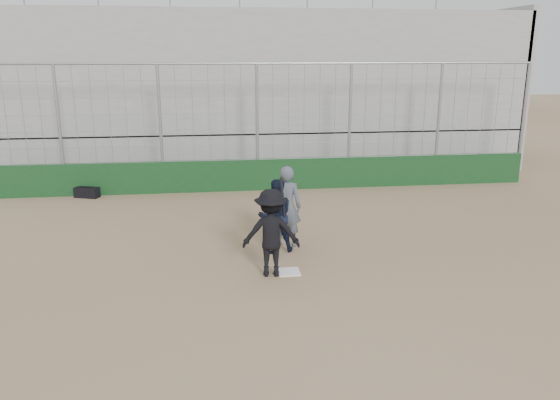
{
  "coord_description": "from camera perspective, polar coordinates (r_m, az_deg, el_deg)",
  "views": [
    {
      "loc": [
        -1.51,
        -10.2,
        4.31
      ],
      "look_at": [
        0.0,
        1.4,
        1.15
      ],
      "focal_mm": 35.0,
      "sensor_mm": 36.0,
      "label": 1
    }
  ],
  "objects": [
    {
      "name": "ground",
      "position": [
        11.17,
        0.94,
        -7.57
      ],
      "size": [
        90.0,
        90.0,
        0.0
      ],
      "primitive_type": "plane",
      "color": "brown",
      "rests_on": "ground"
    },
    {
      "name": "home_plate",
      "position": [
        11.17,
        0.94,
        -7.52
      ],
      "size": [
        0.44,
        0.44,
        0.02
      ],
      "primitive_type": "cube",
      "color": "white",
      "rests_on": "ground"
    },
    {
      "name": "backstop",
      "position": [
        17.58,
        -2.36,
        4.12
      ],
      "size": [
        18.1,
        0.25,
        4.04
      ],
      "color": "black",
      "rests_on": "ground"
    },
    {
      "name": "bleachers",
      "position": [
        22.24,
        -3.58,
        11.52
      ],
      "size": [
        20.25,
        6.7,
        6.98
      ],
      "color": "gray",
      "rests_on": "ground"
    },
    {
      "name": "batter_at_plate",
      "position": [
        10.77,
        -0.93,
        -3.43
      ],
      "size": [
        1.21,
        0.83,
        1.92
      ],
      "color": "black",
      "rests_on": "ground"
    },
    {
      "name": "catcher_crouched",
      "position": [
        12.07,
        -0.43,
        -2.96
      ],
      "size": [
        0.92,
        0.78,
        1.13
      ],
      "color": "black",
      "rests_on": "ground"
    },
    {
      "name": "umpire",
      "position": [
        12.42,
        0.67,
        -1.08
      ],
      "size": [
        0.8,
        0.65,
        1.69
      ],
      "primitive_type": "imported",
      "rotation": [
        0.0,
        0.0,
        2.81
      ],
      "color": "#484F5B",
      "rests_on": "ground"
    },
    {
      "name": "equipment_bag",
      "position": [
        17.8,
        -19.52,
        0.76
      ],
      "size": [
        0.8,
        0.55,
        0.35
      ],
      "color": "black",
      "rests_on": "ground"
    }
  ]
}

